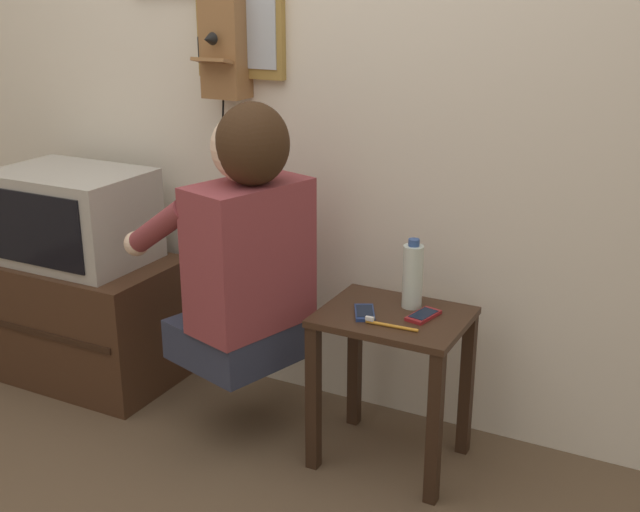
% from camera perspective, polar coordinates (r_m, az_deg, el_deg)
% --- Properties ---
extents(wall_back, '(6.80, 0.05, 2.55)m').
position_cam_1_polar(wall_back, '(2.86, -1.12, 14.08)').
color(wall_back, silver).
rests_on(wall_back, ground_plane).
extents(side_table, '(0.46, 0.36, 0.53)m').
position_cam_1_polar(side_table, '(2.60, 5.18, -6.85)').
color(side_table, '#382316').
rests_on(side_table, ground_plane).
extents(person, '(0.64, 0.54, 0.89)m').
position_cam_1_polar(person, '(2.62, -5.43, 0.95)').
color(person, '#2D3347').
rests_on(person, ground_plane).
extents(tv_stand, '(0.71, 0.47, 0.49)m').
position_cam_1_polar(tv_stand, '(3.33, -16.14, -4.28)').
color(tv_stand, '#422819').
rests_on(tv_stand, ground_plane).
extents(television, '(0.57, 0.41, 0.35)m').
position_cam_1_polar(television, '(3.21, -17.19, 2.74)').
color(television, '#ADA89E').
rests_on(television, tv_stand).
extents(wall_phone_antique, '(0.19, 0.19, 0.79)m').
position_cam_1_polar(wall_phone_antique, '(2.93, -6.79, 14.82)').
color(wall_phone_antique, olive).
extents(cell_phone_held, '(0.11, 0.14, 0.01)m').
position_cam_1_polar(cell_phone_held, '(2.53, 3.19, -4.03)').
color(cell_phone_held, navy).
rests_on(cell_phone_held, side_table).
extents(cell_phone_spare, '(0.08, 0.13, 0.01)m').
position_cam_1_polar(cell_phone_spare, '(2.52, 7.36, -4.21)').
color(cell_phone_spare, maroon).
rests_on(cell_phone_spare, side_table).
extents(water_bottle, '(0.06, 0.06, 0.23)m').
position_cam_1_polar(water_bottle, '(2.56, 6.61, -1.39)').
color(water_bottle, silver).
rests_on(water_bottle, side_table).
extents(toothbrush, '(0.17, 0.02, 0.02)m').
position_cam_1_polar(toothbrush, '(2.44, 4.84, -4.88)').
color(toothbrush, orange).
rests_on(toothbrush, side_table).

